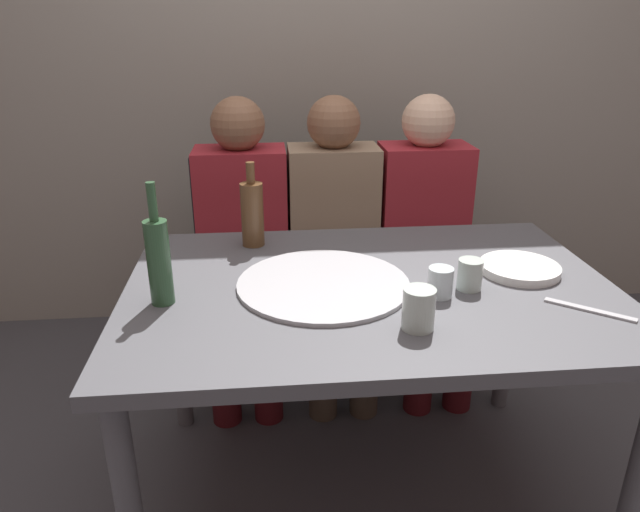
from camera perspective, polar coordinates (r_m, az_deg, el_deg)
name	(u,v)px	position (r m, az deg, el deg)	size (l,w,h in m)	color
ground_plane	(363,489)	(2.06, 4.23, -21.92)	(8.00, 8.00, 0.00)	#424247
back_wall	(323,51)	(2.83, 0.25, 19.52)	(6.00, 0.10, 2.60)	gray
dining_table	(369,310)	(1.67, 4.87, -5.31)	(1.36, 0.93, 0.75)	#4C4C51
pizza_tray	(323,284)	(1.61, 0.34, -2.79)	(0.48, 0.48, 0.01)	#ADADB2
wine_bottle	(252,213)	(1.89, -6.69, 4.25)	(0.07, 0.07, 0.28)	brown
beer_bottle	(159,259)	(1.53, -15.61, -0.32)	(0.06, 0.06, 0.32)	#2D5133
tumbler_near	(419,309)	(1.40, 9.69, -5.15)	(0.08, 0.08, 0.10)	#B7C6BC
tumbler_far	(470,275)	(1.63, 14.55, -1.78)	(0.07, 0.07, 0.09)	#B7C6BC
wine_glass	(440,282)	(1.57, 11.77, -2.54)	(0.07, 0.07, 0.08)	silver
plate_stack	(520,268)	(1.79, 19.07, -1.14)	(0.23, 0.23, 0.02)	white
table_knife	(589,310)	(1.63, 25.02, -4.83)	(0.22, 0.02, 0.01)	#B7B7BC
chair_left	(245,252)	(2.50, -7.40, 0.42)	(0.44, 0.44, 0.90)	black
chair_middle	(331,249)	(2.51, 1.09, 0.72)	(0.44, 0.44, 0.90)	black
chair_right	(416,246)	(2.58, 9.42, 1.00)	(0.44, 0.44, 0.90)	black
guest_in_sweater	(243,236)	(2.31, -7.64, 1.98)	(0.36, 0.56, 1.17)	maroon
guest_in_beanie	(335,233)	(2.32, 1.53, 2.29)	(0.36, 0.56, 1.17)	#937A60
guest_by_wall	(427,230)	(2.40, 10.49, 2.55)	(0.36, 0.56, 1.17)	maroon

